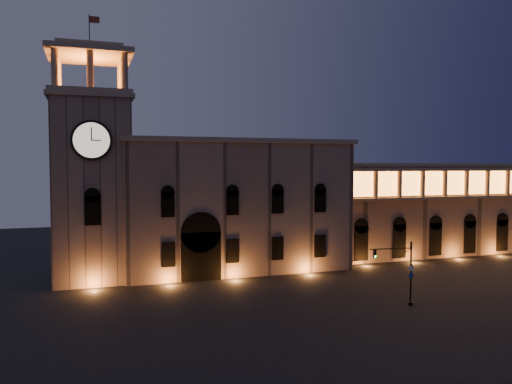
% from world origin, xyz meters
% --- Properties ---
extents(ground, '(160.00, 160.00, 0.00)m').
position_xyz_m(ground, '(0.00, 0.00, 0.00)').
color(ground, black).
rests_on(ground, ground).
extents(government_building, '(30.80, 12.80, 17.60)m').
position_xyz_m(government_building, '(-2.08, 21.93, 8.77)').
color(government_building, '#866A57').
rests_on(government_building, ground).
extents(clock_tower, '(9.80, 9.80, 32.40)m').
position_xyz_m(clock_tower, '(-20.50, 20.98, 12.50)').
color(clock_tower, '#866A57').
rests_on(clock_tower, ground).
extents(colonnade_wing, '(40.60, 11.50, 14.50)m').
position_xyz_m(colonnade_wing, '(32.00, 23.92, 7.33)').
color(colonnade_wing, '#806552').
rests_on(colonnade_wing, ground).
extents(traffic_light, '(4.69, 0.91, 6.48)m').
position_xyz_m(traffic_light, '(9.05, -1.06, 3.40)').
color(traffic_light, black).
rests_on(traffic_light, ground).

